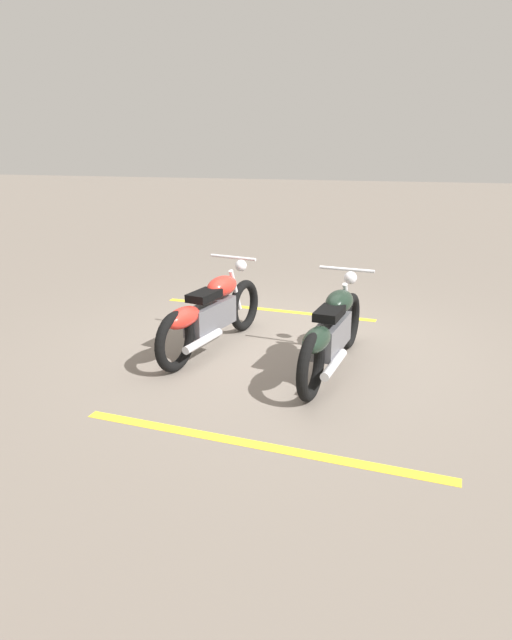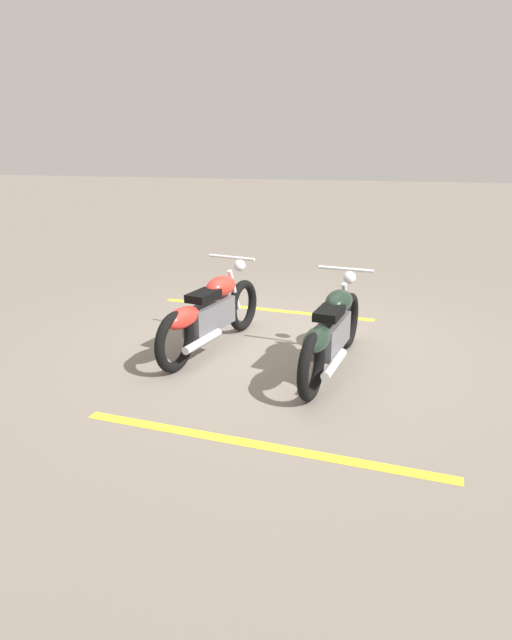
# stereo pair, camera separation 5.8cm
# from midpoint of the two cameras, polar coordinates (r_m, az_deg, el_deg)

# --- Properties ---
(ground_plane) EXTENTS (60.00, 60.00, 0.00)m
(ground_plane) POSITION_cam_midpoint_polar(r_m,az_deg,el_deg) (6.92, 1.93, -2.57)
(ground_plane) COLOR slate
(motorcycle_bright_foreground) EXTENTS (2.20, 0.72, 1.04)m
(motorcycle_bright_foreground) POSITION_cam_midpoint_polar(r_m,az_deg,el_deg) (6.65, -4.92, 0.72)
(motorcycle_bright_foreground) COLOR black
(motorcycle_bright_foreground) RESTS_ON ground
(motorcycle_dark_foreground) EXTENTS (2.23, 0.62, 1.04)m
(motorcycle_dark_foreground) POSITION_cam_midpoint_polar(r_m,az_deg,el_deg) (6.03, 7.34, -1.16)
(motorcycle_dark_foreground) COLOR black
(motorcycle_dark_foreground) RESTS_ON ground
(parking_stripe_near) EXTENTS (0.40, 3.20, 0.01)m
(parking_stripe_near) POSITION_cam_midpoint_polar(r_m,az_deg,el_deg) (8.38, 0.74, 1.08)
(parking_stripe_near) COLOR yellow
(parking_stripe_near) RESTS_ON ground
(parking_stripe_mid) EXTENTS (0.40, 3.20, 0.01)m
(parking_stripe_mid) POSITION_cam_midpoint_polar(r_m,az_deg,el_deg) (4.77, -0.18, -12.41)
(parking_stripe_mid) COLOR yellow
(parking_stripe_mid) RESTS_ON ground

